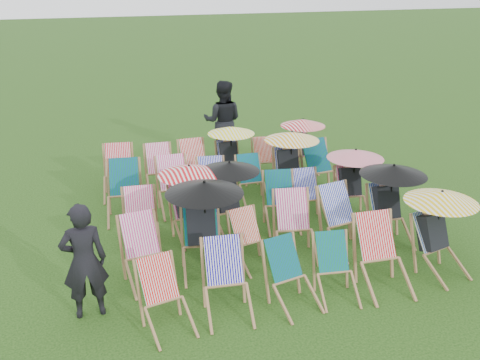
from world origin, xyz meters
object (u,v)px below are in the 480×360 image
object	(u,v)px
deckchair_0	(166,299)
deckchair_5	(440,232)
person_left	(84,261)
deckchair_29	(302,144)
person_rear	(223,121)

from	to	relation	value
deckchair_0	deckchair_5	bearing A→B (deg)	-9.98
deckchair_0	person_left	bearing A→B (deg)	135.22
deckchair_5	person_left	world-z (taller)	person_left
person_left	deckchair_0	bearing A→B (deg)	145.06
deckchair_5	deckchair_29	bearing A→B (deg)	78.45
deckchair_5	person_left	xyz separation A→B (m)	(-5.01, 0.59, 0.13)
deckchair_5	person_rear	world-z (taller)	person_rear
deckchair_29	person_rear	size ratio (longest dim) A/B	0.62
deckchair_29	person_left	world-z (taller)	person_left
deckchair_0	deckchair_29	world-z (taller)	deckchair_29
deckchair_5	person_left	bearing A→B (deg)	161.41
deckchair_29	person_rear	xyz separation A→B (m)	(-1.44, 1.33, 0.33)
deckchair_29	person_rear	distance (m)	1.99
deckchair_29	person_rear	bearing A→B (deg)	137.65
deckchair_0	person_rear	size ratio (longest dim) A/B	0.46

